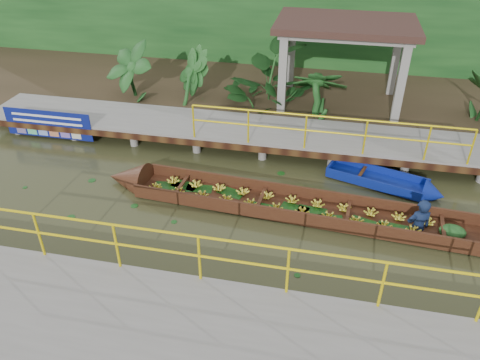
# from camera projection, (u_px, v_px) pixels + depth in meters

# --- Properties ---
(ground) EXTENTS (80.00, 80.00, 0.00)m
(ground) POSITION_uv_depth(u_px,v_px,m) (205.00, 207.00, 11.68)
(ground) COLOR #32351A
(ground) RESTS_ON ground
(land_strip) EXTENTS (30.00, 8.00, 0.45)m
(land_strip) POSITION_uv_depth(u_px,v_px,m) (258.00, 89.00, 17.74)
(land_strip) COLOR #342A1A
(land_strip) RESTS_ON ground
(far_dock) EXTENTS (16.00, 2.06, 1.66)m
(far_dock) POSITION_uv_depth(u_px,v_px,m) (235.00, 130.00, 14.25)
(far_dock) COLOR gray
(far_dock) RESTS_ON ground
(near_dock) EXTENTS (18.00, 2.40, 1.73)m
(near_dock) POSITION_uv_depth(u_px,v_px,m) (194.00, 343.00, 7.89)
(near_dock) COLOR gray
(near_dock) RESTS_ON ground
(pavilion) EXTENTS (4.40, 3.00, 3.00)m
(pavilion) POSITION_uv_depth(u_px,v_px,m) (346.00, 33.00, 14.84)
(pavilion) COLOR gray
(pavilion) RESTS_ON ground
(foliage_backdrop) EXTENTS (30.00, 0.80, 4.00)m
(foliage_backdrop) POSITION_uv_depth(u_px,v_px,m) (269.00, 25.00, 18.85)
(foliage_backdrop) COLOR #123A16
(foliage_backdrop) RESTS_ON ground
(vendor_boat) EXTENTS (10.59, 1.78, 2.06)m
(vendor_boat) POSITION_uv_depth(u_px,v_px,m) (314.00, 208.00, 11.32)
(vendor_boat) COLOR #37170F
(vendor_boat) RESTS_ON ground
(moored_blue_boat) EXTENTS (3.11, 1.63, 0.72)m
(moored_blue_boat) POSITION_uv_depth(u_px,v_px,m) (404.00, 187.00, 12.22)
(moored_blue_boat) COLOR navy
(moored_blue_boat) RESTS_ON ground
(blue_banner) EXTENTS (2.88, 0.04, 0.90)m
(blue_banner) POSITION_uv_depth(u_px,v_px,m) (48.00, 124.00, 14.42)
(blue_banner) COLOR navy
(blue_banner) RESTS_ON ground
(tropical_plants) EXTENTS (14.62, 1.62, 2.02)m
(tropical_plants) POSITION_uv_depth(u_px,v_px,m) (313.00, 83.00, 14.89)
(tropical_plants) COLOR #123A16
(tropical_plants) RESTS_ON ground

